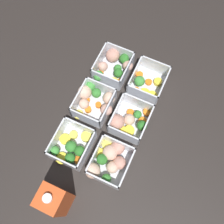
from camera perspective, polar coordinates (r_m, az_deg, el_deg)
name	(u,v)px	position (r m, az deg, el deg)	size (l,w,h in m)	color
ground_plane	(112,114)	(0.93, 0.00, -0.53)	(4.00, 4.00, 0.00)	#282321
container_near_left	(114,66)	(0.98, 0.35, 10.06)	(0.15, 0.13, 0.07)	silver
container_near_center	(94,100)	(0.92, -3.92, 2.60)	(0.14, 0.15, 0.07)	silver
container_near_right	(72,147)	(0.88, -8.74, -7.55)	(0.14, 0.12, 0.07)	silver
container_far_left	(147,83)	(0.96, 7.58, 6.20)	(0.13, 0.12, 0.07)	silver
container_far_center	(129,121)	(0.89, 3.68, -1.91)	(0.14, 0.13, 0.07)	silver
container_far_right	(109,161)	(0.86, -0.68, -10.56)	(0.16, 0.13, 0.07)	silver
juice_carton	(56,200)	(0.79, -12.16, -18.22)	(0.07, 0.07, 0.20)	#D14C1E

